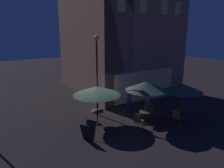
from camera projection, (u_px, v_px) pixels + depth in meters
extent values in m
plane|color=black|center=(101.00, 122.00, 12.20)|extent=(60.00, 60.00, 0.00)
cube|color=#99715B|center=(141.00, 41.00, 15.66)|extent=(7.39, 2.19, 8.70)
cube|color=#99715B|center=(90.00, 40.00, 16.95)|extent=(2.19, 8.50, 8.70)
cube|color=#DDCC69|center=(121.00, 4.00, 12.89)|extent=(0.55, 0.06, 0.95)
cube|color=#DDCC69|center=(143.00, 6.00, 13.75)|extent=(0.55, 0.06, 0.95)
cube|color=#DDCC69|center=(164.00, 7.00, 14.71)|extent=(0.55, 0.06, 0.95)
cube|color=#DDCC69|center=(178.00, 8.00, 15.38)|extent=(0.55, 0.06, 0.95)
cube|color=beige|center=(145.00, 85.00, 15.30)|extent=(5.18, 0.08, 2.10)
cylinder|color=black|center=(97.00, 79.00, 12.64)|extent=(0.10, 0.10, 4.58)
sphere|color=#F8D589|center=(96.00, 38.00, 12.05)|extent=(0.31, 0.31, 0.31)
cube|color=black|center=(90.00, 129.00, 10.29)|extent=(0.52, 0.61, 0.87)
cube|color=black|center=(86.00, 132.00, 9.98)|extent=(0.52, 0.61, 0.87)
cylinder|color=black|center=(97.00, 124.00, 11.90)|extent=(0.40, 0.40, 0.03)
cylinder|color=black|center=(97.00, 118.00, 11.81)|extent=(0.06, 0.06, 0.76)
cylinder|color=brown|center=(97.00, 111.00, 11.71)|extent=(0.71, 0.71, 0.03)
cylinder|color=black|center=(144.00, 124.00, 11.87)|extent=(0.40, 0.40, 0.03)
cylinder|color=black|center=(145.00, 118.00, 11.79)|extent=(0.06, 0.06, 0.72)
cylinder|color=#523728|center=(145.00, 112.00, 11.69)|extent=(0.64, 0.64, 0.03)
cylinder|color=black|center=(180.00, 120.00, 12.38)|extent=(0.40, 0.40, 0.03)
cylinder|color=black|center=(181.00, 115.00, 12.30)|extent=(0.06, 0.06, 0.68)
cylinder|color=#4E3D1A|center=(181.00, 109.00, 12.21)|extent=(0.71, 0.71, 0.03)
cylinder|color=black|center=(97.00, 124.00, 11.89)|extent=(0.36, 0.36, 0.06)
cylinder|color=#473321|center=(97.00, 106.00, 11.64)|extent=(0.05, 0.05, 2.14)
cone|color=#32483C|center=(97.00, 91.00, 11.41)|extent=(2.58, 2.58, 0.46)
cylinder|color=black|center=(144.00, 124.00, 11.87)|extent=(0.36, 0.36, 0.06)
cylinder|color=brown|center=(145.00, 104.00, 11.58)|extent=(0.05, 0.05, 2.42)
cone|color=#33483D|center=(146.00, 86.00, 11.32)|extent=(2.19, 2.19, 0.48)
cylinder|color=black|center=(180.00, 120.00, 12.38)|extent=(0.36, 0.36, 0.06)
cylinder|color=#503F24|center=(182.00, 103.00, 12.12)|extent=(0.05, 0.05, 2.15)
cone|color=#2A4B35|center=(183.00, 88.00, 11.89)|extent=(2.18, 2.18, 0.44)
cylinder|color=brown|center=(137.00, 123.00, 11.49)|extent=(0.03, 0.03, 0.45)
cylinder|color=brown|center=(143.00, 125.00, 11.31)|extent=(0.03, 0.03, 0.45)
cylinder|color=brown|center=(134.00, 125.00, 11.23)|extent=(0.03, 0.03, 0.45)
cylinder|color=brown|center=(140.00, 127.00, 11.04)|extent=(0.03, 0.03, 0.45)
cube|color=brown|center=(139.00, 121.00, 11.21)|extent=(0.54, 0.54, 0.04)
cube|color=brown|center=(137.00, 118.00, 11.00)|extent=(0.20, 0.39, 0.43)
cylinder|color=#4F3723|center=(151.00, 117.00, 12.23)|extent=(0.03, 0.03, 0.48)
cylinder|color=#4F3723|center=(145.00, 116.00, 12.37)|extent=(0.03, 0.03, 0.48)
cylinder|color=#4F3723|center=(152.00, 115.00, 12.50)|extent=(0.03, 0.03, 0.48)
cylinder|color=#4F3723|center=(147.00, 114.00, 12.64)|extent=(0.03, 0.03, 0.48)
cube|color=#4F3723|center=(149.00, 112.00, 12.37)|extent=(0.55, 0.55, 0.04)
cube|color=#4F3723|center=(150.00, 107.00, 12.47)|extent=(0.23, 0.37, 0.43)
cylinder|color=brown|center=(175.00, 119.00, 11.99)|extent=(0.03, 0.03, 0.42)
cylinder|color=brown|center=(180.00, 121.00, 11.82)|extent=(0.03, 0.03, 0.42)
cylinder|color=brown|center=(173.00, 121.00, 11.74)|extent=(0.03, 0.03, 0.42)
cylinder|color=brown|center=(179.00, 123.00, 11.56)|extent=(0.03, 0.03, 0.42)
cube|color=brown|center=(177.00, 117.00, 11.72)|extent=(0.53, 0.53, 0.04)
cube|color=brown|center=(176.00, 114.00, 11.52)|extent=(0.20, 0.38, 0.45)
cylinder|color=navy|center=(129.00, 106.00, 13.57)|extent=(0.27, 0.27, 0.86)
cylinder|color=#5C3861|center=(129.00, 95.00, 13.39)|extent=(0.32, 0.32, 0.56)
sphere|color=brown|center=(129.00, 89.00, 13.30)|extent=(0.19, 0.19, 0.19)
cylinder|color=#846C5C|center=(148.00, 103.00, 13.99)|extent=(0.26, 0.26, 0.95)
cylinder|color=#24493A|center=(149.00, 91.00, 13.80)|extent=(0.30, 0.30, 0.63)
sphere|color=#936E4C|center=(149.00, 85.00, 13.70)|extent=(0.23, 0.23, 0.23)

